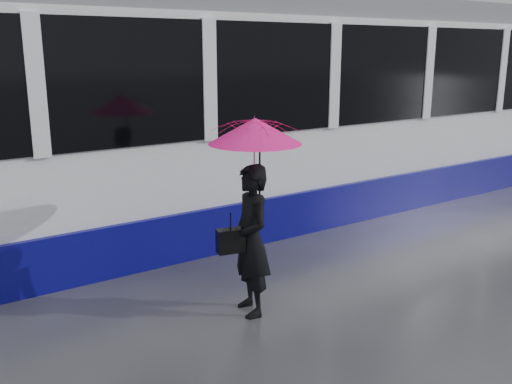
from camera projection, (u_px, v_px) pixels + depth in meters
ground at (264, 289)px, 6.27m from camera, size 90.00×90.00×0.00m
rails at (164, 231)px, 8.27m from camera, size 34.00×1.51×0.02m
tram at (56, 126)px, 7.09m from camera, size 26.00×2.56×3.35m
woman at (251, 241)px, 5.55m from camera, size 0.47×0.61×1.51m
umbrella at (255, 149)px, 5.36m from camera, size 1.05×1.05×1.02m
handbag at (231, 241)px, 5.44m from camera, size 0.29×0.17×0.41m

